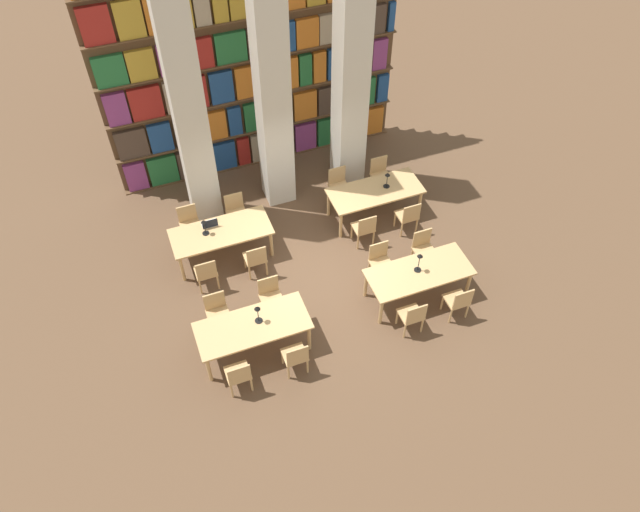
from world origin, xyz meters
TOP-DOWN VIEW (x-y plane):
  - ground_plane at (0.00, 0.00)m, footprint 40.00×40.00m
  - bookshelf_bank at (-0.00, 3.93)m, footprint 6.63×0.35m
  - pillar_left at (-1.70, 2.55)m, footprint 0.62×0.62m
  - pillar_center at (0.00, 2.55)m, footprint 0.62×0.62m
  - pillar_right at (1.70, 2.55)m, footprint 0.62×0.62m
  - reading_table_0 at (-1.73, -1.29)m, footprint 2.04×0.87m
  - chair_0 at (-2.22, -2.01)m, footprint 0.42×0.40m
  - chair_1 at (-2.22, -0.57)m, footprint 0.42×0.40m
  - chair_2 at (-1.18, -2.01)m, footprint 0.42×0.40m
  - chair_3 at (-1.18, -0.57)m, footprint 0.42×0.40m
  - desk_lamp_0 at (-1.60, -1.24)m, footprint 0.14×0.14m
  - reading_table_1 at (1.62, -1.23)m, footprint 2.04×0.87m
  - chair_4 at (1.14, -1.95)m, footprint 0.42×0.40m
  - chair_5 at (1.14, -0.51)m, footprint 0.42×0.40m
  - chair_6 at (2.11, -1.95)m, footprint 0.42×0.40m
  - chair_7 at (2.11, -0.51)m, footprint 0.42×0.40m
  - desk_lamp_1 at (1.60, -1.19)m, footprint 0.14×0.14m
  - reading_table_2 at (-1.67, 1.17)m, footprint 2.04×0.87m
  - chair_8 at (-2.19, 0.44)m, footprint 0.42×0.40m
  - chair_9 at (-2.19, 1.89)m, footprint 0.42×0.40m
  - chair_10 at (-1.17, 0.44)m, footprint 0.42×0.40m
  - chair_11 at (-1.17, 1.89)m, footprint 0.42×0.40m
  - desk_lamp_2 at (-1.96, 1.21)m, footprint 0.14×0.14m
  - laptop at (-1.83, 1.41)m, footprint 0.32×0.22m
  - reading_table_3 at (1.77, 1.17)m, footprint 2.04×0.87m
  - chair_12 at (1.21, 0.44)m, footprint 0.42×0.40m
  - chair_13 at (1.21, 1.89)m, footprint 0.42×0.40m
  - chair_14 at (2.24, 0.44)m, footprint 0.42×0.40m
  - chair_15 at (2.24, 1.89)m, footprint 0.42×0.40m
  - desk_lamp_3 at (2.04, 1.19)m, footprint 0.14×0.14m

SIDE VIEW (x-z plane):
  - ground_plane at x=0.00m, z-range 0.00..0.00m
  - chair_0 at x=-2.22m, z-range 0.03..0.90m
  - chair_1 at x=-2.22m, z-range 0.03..0.90m
  - chair_2 at x=-1.18m, z-range 0.03..0.90m
  - chair_3 at x=-1.18m, z-range 0.03..0.90m
  - chair_4 at x=1.14m, z-range 0.03..0.90m
  - chair_5 at x=1.14m, z-range 0.03..0.90m
  - chair_6 at x=2.11m, z-range 0.03..0.90m
  - chair_7 at x=2.11m, z-range 0.03..0.90m
  - chair_8 at x=-2.19m, z-range 0.03..0.90m
  - chair_9 at x=-2.19m, z-range 0.03..0.90m
  - chair_10 at x=-1.17m, z-range 0.03..0.90m
  - chair_11 at x=-1.17m, z-range 0.03..0.90m
  - chair_12 at x=1.21m, z-range 0.03..0.90m
  - chair_13 at x=1.21m, z-range 0.03..0.90m
  - chair_14 at x=2.24m, z-range 0.03..0.90m
  - chair_15 at x=2.24m, z-range 0.03..0.90m
  - reading_table_0 at x=-1.73m, z-range 0.29..1.03m
  - reading_table_1 at x=1.62m, z-range 0.29..1.03m
  - reading_table_2 at x=-1.67m, z-range 0.29..1.03m
  - reading_table_3 at x=1.77m, z-range 0.29..1.03m
  - laptop at x=-1.83m, z-range 0.67..0.89m
  - desk_lamp_2 at x=-1.96m, z-range 0.80..1.19m
  - desk_lamp_3 at x=2.04m, z-range 0.81..1.20m
  - desk_lamp_0 at x=-1.60m, z-range 0.81..1.23m
  - desk_lamp_1 at x=1.60m, z-range 0.82..1.29m
  - bookshelf_bank at x=0.00m, z-range -0.10..5.40m
  - pillar_left at x=-1.70m, z-range 0.00..6.00m
  - pillar_center at x=0.00m, z-range 0.00..6.00m
  - pillar_right at x=1.70m, z-range 0.00..6.00m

